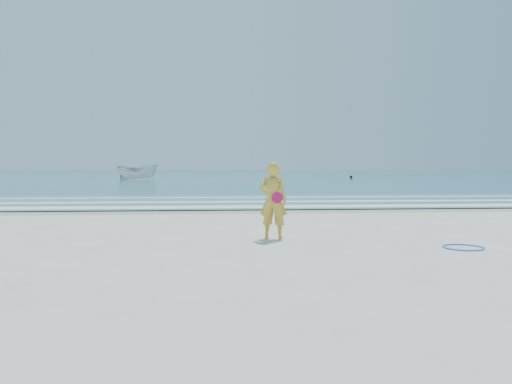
{
  "coord_description": "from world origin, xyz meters",
  "views": [
    {
      "loc": [
        -0.4,
        -10.51,
        1.76
      ],
      "look_at": [
        0.78,
        4.0,
        1.0
      ],
      "focal_mm": 35.0,
      "sensor_mm": 36.0,
      "label": 1
    }
  ],
  "objects": [
    {
      "name": "wet_sand",
      "position": [
        0.0,
        9.0,
        0.0
      ],
      "size": [
        400.0,
        2.4,
        0.0
      ],
      "primitive_type": "cube",
      "color": "#B2A893",
      "rests_on": "ground"
    },
    {
      "name": "hoop",
      "position": [
        4.9,
        -0.29,
        0.02
      ],
      "size": [
        1.08,
        1.08,
        0.03
      ],
      "primitive_type": "torus",
      "rotation": [
        0.0,
        0.0,
        -0.33
      ],
      "color": "#0E7BFC",
      "rests_on": "ground"
    },
    {
      "name": "foam_near",
      "position": [
        0.0,
        10.3,
        0.05
      ],
      "size": [
        400.0,
        1.4,
        0.01
      ],
      "primitive_type": "cube",
      "color": "white",
      "rests_on": "shallow"
    },
    {
      "name": "shallow",
      "position": [
        0.0,
        14.0,
        0.04
      ],
      "size": [
        400.0,
        10.0,
        0.01
      ],
      "primitive_type": "cube",
      "color": "#59B7AD",
      "rests_on": "ocean"
    },
    {
      "name": "boat",
      "position": [
        -10.31,
        53.94,
        1.01
      ],
      "size": [
        5.21,
        2.45,
        1.94
      ],
      "primitive_type": "imported",
      "rotation": [
        0.0,
        0.0,
        1.69
      ],
      "color": "silver",
      "rests_on": "ocean"
    },
    {
      "name": "foam_far",
      "position": [
        0.0,
        16.5,
        0.05
      ],
      "size": [
        400.0,
        0.6,
        0.01
      ],
      "primitive_type": "cube",
      "color": "white",
      "rests_on": "shallow"
    },
    {
      "name": "buoy",
      "position": [
        18.38,
        57.45,
        0.24
      ],
      "size": [
        0.4,
        0.4,
        0.4
      ],
      "primitive_type": "sphere",
      "color": "black",
      "rests_on": "ocean"
    },
    {
      "name": "foam_mid",
      "position": [
        0.0,
        13.2,
        0.05
      ],
      "size": [
        400.0,
        0.9,
        0.01
      ],
      "primitive_type": "cube",
      "color": "white",
      "rests_on": "shallow"
    },
    {
      "name": "ocean",
      "position": [
        0.0,
        105.0,
        0.02
      ],
      "size": [
        400.0,
        190.0,
        0.04
      ],
      "primitive_type": "cube",
      "color": "#19727F",
      "rests_on": "ground"
    },
    {
      "name": "woman",
      "position": [
        0.99,
        1.44,
        0.93
      ],
      "size": [
        0.77,
        0.62,
        1.85
      ],
      "color": "gold",
      "rests_on": "ground"
    },
    {
      "name": "ground",
      "position": [
        0.0,
        0.0,
        0.0
      ],
      "size": [
        400.0,
        400.0,
        0.0
      ],
      "primitive_type": "plane",
      "color": "silver",
      "rests_on": "ground"
    }
  ]
}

